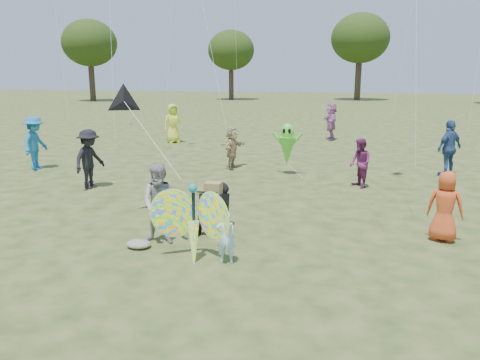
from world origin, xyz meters
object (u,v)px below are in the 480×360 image
(crowd_a, at_px, (445,206))
(jogging_stroller, at_px, (215,203))
(crowd_b, at_px, (89,159))
(crowd_e, at_px, (360,163))
(adult_man, at_px, (161,204))
(crowd_i, at_px, (35,143))
(child_girl, at_px, (226,237))
(alien_kite, at_px, (287,146))
(crowd_d, at_px, (232,147))
(crowd_j, at_px, (331,121))
(crowd_g, at_px, (173,123))
(crowd_c, at_px, (449,148))
(butterfly_kite, at_px, (193,224))

(crowd_a, height_order, jogging_stroller, crowd_a)
(crowd_b, bearing_deg, crowd_e, -65.86)
(adult_man, height_order, crowd_i, crowd_i)
(child_girl, bearing_deg, crowd_a, -160.87)
(crowd_i, height_order, jogging_stroller, crowd_i)
(adult_man, height_order, alien_kite, alien_kite)
(adult_man, height_order, crowd_d, adult_man)
(crowd_b, relative_size, crowd_j, 0.93)
(child_girl, height_order, crowd_g, crowd_g)
(crowd_c, relative_size, crowd_j, 0.99)
(crowd_d, height_order, crowd_j, crowd_j)
(crowd_j, relative_size, butterfly_kite, 1.08)
(crowd_j, xyz_separation_m, butterfly_kite, (-1.48, -16.83, -0.26))
(crowd_g, bearing_deg, crowd_j, -18.49)
(crowd_c, bearing_deg, crowd_i, -34.78)
(crowd_a, distance_m, alien_kite, 6.85)
(adult_man, height_order, crowd_j, crowd_j)
(adult_man, relative_size, alien_kite, 0.93)
(crowd_a, relative_size, crowd_g, 0.76)
(crowd_b, bearing_deg, crowd_a, -94.08)
(child_girl, height_order, crowd_d, crowd_d)
(adult_man, distance_m, crowd_b, 5.44)
(jogging_stroller, bearing_deg, alien_kite, 83.17)
(child_girl, distance_m, crowd_g, 15.37)
(adult_man, height_order, crowd_e, adult_man)
(crowd_i, distance_m, jogging_stroller, 9.46)
(crowd_d, xyz_separation_m, jogging_stroller, (1.41, -6.71, -0.14))
(alien_kite, bearing_deg, crowd_e, -27.88)
(crowd_c, height_order, crowd_d, crowd_c)
(crowd_a, relative_size, jogging_stroller, 1.32)
(adult_man, bearing_deg, crowd_c, 44.34)
(adult_man, xyz_separation_m, jogging_stroller, (0.81, 1.00, -0.20))
(jogging_stroller, bearing_deg, child_girl, -67.37)
(crowd_g, bearing_deg, crowd_a, -88.20)
(crowd_j, height_order, jogging_stroller, crowd_j)
(child_girl, distance_m, alien_kite, 7.76)
(adult_man, xyz_separation_m, crowd_j, (2.39, 16.18, 0.13))
(crowd_c, bearing_deg, crowd_a, 35.57)
(crowd_e, bearing_deg, alien_kite, -146.34)
(crowd_c, bearing_deg, alien_kite, -31.79)
(butterfly_kite, bearing_deg, alien_kite, 85.88)
(crowd_j, bearing_deg, crowd_e, -4.17)
(child_girl, distance_m, crowd_e, 6.89)
(crowd_b, bearing_deg, child_girl, -119.96)
(crowd_d, relative_size, crowd_g, 0.79)
(crowd_a, height_order, crowd_b, crowd_b)
(crowd_d, bearing_deg, crowd_c, -76.10)
(crowd_c, distance_m, alien_kite, 5.34)
(crowd_b, xyz_separation_m, crowd_d, (3.30, 3.92, -0.12))
(child_girl, bearing_deg, adult_man, -33.91)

